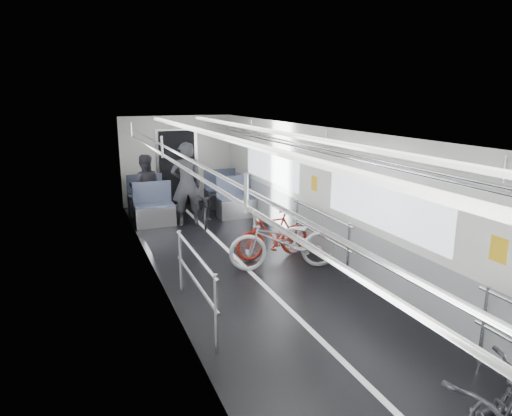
{
  "coord_description": "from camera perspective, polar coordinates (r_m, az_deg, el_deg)",
  "views": [
    {
      "loc": [
        -2.65,
        -5.29,
        2.96
      ],
      "look_at": [
        0.0,
        1.25,
        1.19
      ],
      "focal_mm": 32.0,
      "sensor_mm": 36.0,
      "label": 1
    }
  ],
  "objects": [
    {
      "name": "bike_aisle",
      "position": [
        10.64,
        -6.23,
        0.05
      ],
      "size": [
        0.95,
        1.6,
        0.8
      ],
      "primitive_type": "imported",
      "rotation": [
        0.0,
        0.0,
        -0.3
      ],
      "color": "black",
      "rests_on": "floor"
    },
    {
      "name": "person_standing",
      "position": [
        10.51,
        -8.67,
        2.95
      ],
      "size": [
        0.73,
        0.51,
        1.92
      ],
      "primitive_type": "imported",
      "rotation": [
        0.0,
        0.0,
        3.07
      ],
      "color": "black",
      "rests_on": "floor"
    },
    {
      "name": "bike_right_mid",
      "position": [
        7.86,
        3.57,
        -4.16
      ],
      "size": [
        2.01,
        1.05,
        1.01
      ],
      "primitive_type": "imported",
      "rotation": [
        0.0,
        0.0,
        -1.78
      ],
      "color": "#B2B2B7",
      "rests_on": "floor"
    },
    {
      "name": "bike_right_far",
      "position": [
        8.42,
        2.11,
        -3.32
      ],
      "size": [
        1.5,
        0.51,
        0.89
      ],
      "primitive_type": "imported",
      "rotation": [
        0.0,
        0.0,
        -1.51
      ],
      "color": "maroon",
      "rests_on": "floor"
    },
    {
      "name": "car_shell",
      "position": [
        7.77,
        -1.47,
        0.42
      ],
      "size": [
        3.02,
        14.01,
        2.41
      ],
      "color": "black",
      "rests_on": "ground"
    },
    {
      "name": "person_seated",
      "position": [
        11.28,
        -13.68,
        2.56
      ],
      "size": [
        0.87,
        0.74,
        1.57
      ],
      "primitive_type": "imported",
      "rotation": [
        0.0,
        0.0,
        2.93
      ],
      "color": "#27252C",
      "rests_on": "floor"
    }
  ]
}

